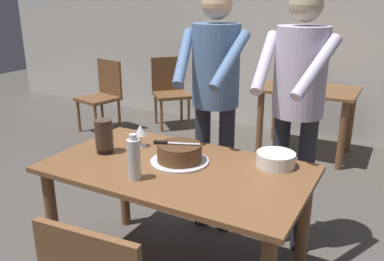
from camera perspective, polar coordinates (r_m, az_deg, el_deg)
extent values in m
cube|color=beige|center=(5.09, 16.87, 14.23)|extent=(10.00, 0.12, 2.70)
cube|color=brown|center=(2.29, -2.21, -5.46)|extent=(1.48, 0.84, 0.03)
cylinder|color=brown|center=(2.62, -19.12, -12.52)|extent=(0.07, 0.07, 0.72)
cylinder|color=brown|center=(3.06, -9.65, -7.06)|extent=(0.07, 0.07, 0.72)
cylinder|color=brown|center=(2.54, 15.52, -13.18)|extent=(0.07, 0.07, 0.72)
cylinder|color=silver|center=(2.34, -1.76, -4.37)|extent=(0.34, 0.34, 0.01)
cylinder|color=brown|center=(2.32, -1.78, -3.21)|extent=(0.26, 0.26, 0.09)
cylinder|color=#432A18|center=(2.30, -1.79, -2.08)|extent=(0.25, 0.25, 0.01)
cube|color=silver|center=(2.30, -1.30, -1.87)|extent=(0.19, 0.09, 0.00)
cube|color=black|center=(2.32, -4.48, -1.72)|extent=(0.08, 0.05, 0.02)
cylinder|color=white|center=(2.34, 11.74, -4.82)|extent=(0.22, 0.22, 0.01)
cylinder|color=white|center=(2.34, 11.75, -4.59)|extent=(0.22, 0.22, 0.01)
cylinder|color=white|center=(2.33, 11.77, -4.37)|extent=(0.22, 0.22, 0.01)
cylinder|color=white|center=(2.33, 11.79, -4.14)|extent=(0.22, 0.22, 0.01)
cylinder|color=white|center=(2.32, 11.80, -3.91)|extent=(0.22, 0.22, 0.01)
cylinder|color=white|center=(2.32, 11.82, -3.68)|extent=(0.22, 0.22, 0.01)
cylinder|color=white|center=(2.32, 11.83, -3.46)|extent=(0.22, 0.22, 0.01)
cylinder|color=white|center=(2.31, 11.85, -3.23)|extent=(0.22, 0.22, 0.01)
cylinder|color=silver|center=(2.61, -7.24, -2.17)|extent=(0.07, 0.07, 0.00)
cylinder|color=silver|center=(2.59, -7.28, -1.41)|extent=(0.01, 0.01, 0.07)
cone|color=silver|center=(2.57, -7.34, 0.06)|extent=(0.08, 0.08, 0.07)
cylinder|color=silver|center=(2.11, -8.21, -4.12)|extent=(0.07, 0.07, 0.22)
cylinder|color=silver|center=(2.07, -8.37, -0.92)|extent=(0.04, 0.04, 0.03)
cylinder|color=black|center=(2.54, -12.23, -2.74)|extent=(0.10, 0.10, 0.03)
cylinder|color=#3F2D23|center=(2.50, -12.39, -0.49)|extent=(0.11, 0.11, 0.18)
cylinder|color=#2D2D38|center=(2.92, 4.81, -5.65)|extent=(0.11, 0.11, 0.95)
cylinder|color=#2D2D38|center=(2.97, 1.50, -5.11)|extent=(0.11, 0.11, 0.95)
cylinder|color=#4C6B93|center=(2.73, 3.41, 9.18)|extent=(0.32, 0.32, 0.55)
sphere|color=tan|center=(2.69, 3.58, 17.51)|extent=(0.20, 0.20, 0.20)
cylinder|color=#4C6B93|center=(2.50, 5.44, 9.94)|extent=(0.12, 0.42, 0.34)
cylinder|color=#4C6B93|center=(2.61, -1.21, 10.38)|extent=(0.19, 0.42, 0.34)
cylinder|color=#2D2D38|center=(2.77, 15.57, -7.65)|extent=(0.11, 0.11, 0.95)
cylinder|color=#2D2D38|center=(2.83, 12.14, -6.82)|extent=(0.11, 0.11, 0.95)
cylinder|color=#B7ADC6|center=(2.57, 15.12, 8.01)|extent=(0.32, 0.32, 0.55)
sphere|color=tan|center=(2.53, 15.89, 16.81)|extent=(0.20, 0.20, 0.20)
cylinder|color=#B7ADC6|center=(2.34, 17.28, 8.62)|extent=(0.20, 0.42, 0.34)
cylinder|color=#B7ADC6|center=(2.45, 10.29, 9.57)|extent=(0.11, 0.42, 0.34)
cube|color=brown|center=(4.47, 16.21, 5.64)|extent=(1.00, 0.70, 0.03)
cylinder|color=brown|center=(4.41, 9.60, 0.99)|extent=(0.07, 0.07, 0.71)
cylinder|color=brown|center=(4.23, 20.50, -0.73)|extent=(0.07, 0.07, 0.71)
cylinder|color=brown|center=(4.92, 11.74, 2.68)|extent=(0.07, 0.07, 0.71)
cylinder|color=brown|center=(4.75, 21.54, 1.20)|extent=(0.07, 0.07, 0.71)
cube|color=brown|center=(5.31, -2.91, 5.06)|extent=(0.62, 0.62, 0.04)
cylinder|color=brown|center=(5.24, -0.46, 2.36)|extent=(0.04, 0.04, 0.41)
cylinder|color=brown|center=(5.16, -4.34, 2.03)|extent=(0.04, 0.04, 0.41)
cylinder|color=brown|center=(5.58, -1.50, 3.36)|extent=(0.04, 0.04, 0.41)
cylinder|color=brown|center=(5.50, -5.17, 3.06)|extent=(0.04, 0.04, 0.41)
cube|color=brown|center=(5.45, -3.47, 8.04)|extent=(0.33, 0.33, 0.45)
cube|color=brown|center=(5.24, -13.21, 4.40)|extent=(0.52, 0.52, 0.04)
cylinder|color=brown|center=(5.05, -13.46, 1.21)|extent=(0.04, 0.04, 0.41)
cylinder|color=brown|center=(5.34, -15.76, 1.96)|extent=(0.04, 0.04, 0.41)
cylinder|color=brown|center=(5.26, -10.26, 2.11)|extent=(0.04, 0.04, 0.41)
cylinder|color=brown|center=(5.54, -12.64, 2.79)|extent=(0.04, 0.04, 0.41)
cube|color=brown|center=(5.30, -11.61, 7.40)|extent=(0.44, 0.12, 0.45)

